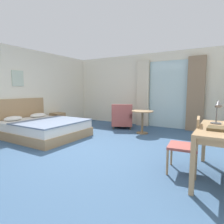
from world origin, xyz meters
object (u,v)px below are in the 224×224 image
(nightstand, at_px, (58,119))
(round_cafe_table, at_px, (142,117))
(desk_chair, at_px, (189,142))
(desk_lamp, at_px, (218,109))
(framed_picture, at_px, (18,78))
(bed, at_px, (42,127))
(writing_desk, at_px, (221,134))
(armchair_by_window, at_px, (122,118))
(closed_book, at_px, (217,128))

(nightstand, bearing_deg, round_cafe_table, 8.51)
(desk_chair, relative_size, desk_lamp, 2.15)
(nightstand, xyz_separation_m, framed_picture, (-0.22, -1.35, 1.43))
(bed, relative_size, writing_desk, 1.60)
(nightstand, distance_m, desk_lamp, 5.43)
(desk_chair, xyz_separation_m, armchair_by_window, (-2.58, 2.61, -0.17))
(closed_book, bearing_deg, desk_chair, 154.96)
(writing_desk, height_order, desk_lamp, desk_lamp)
(bed, xyz_separation_m, desk_chair, (3.98, -0.39, 0.24))
(bed, distance_m, closed_book, 4.43)
(desk_lamp, xyz_separation_m, closed_book, (0.02, -0.43, -0.24))
(nightstand, relative_size, round_cafe_table, 0.70)
(nightstand, height_order, round_cafe_table, round_cafe_table)
(desk_chair, relative_size, round_cafe_table, 1.29)
(bed, bearing_deg, round_cafe_table, 38.12)
(nightstand, bearing_deg, writing_desk, -18.33)
(bed, xyz_separation_m, desk_lamp, (4.34, -0.14, 0.78))
(bed, relative_size, framed_picture, 4.74)
(nightstand, xyz_separation_m, desk_chair, (4.80, -1.73, 0.26))
(desk_chair, height_order, round_cafe_table, desk_chair)
(bed, distance_m, round_cafe_table, 2.95)
(writing_desk, distance_m, desk_chair, 0.46)
(desk_chair, height_order, framed_picture, framed_picture)
(desk_lamp, bearing_deg, framed_picture, 178.48)
(armchair_by_window, bearing_deg, closed_book, -43.47)
(desk_lamp, height_order, framed_picture, framed_picture)
(nightstand, height_order, writing_desk, writing_desk)
(writing_desk, height_order, round_cafe_table, writing_desk)
(writing_desk, relative_size, desk_chair, 1.55)
(framed_picture, bearing_deg, closed_book, -6.11)
(writing_desk, xyz_separation_m, desk_lamp, (-0.06, 0.24, 0.35))
(desk_lamp, distance_m, round_cafe_table, 2.86)
(writing_desk, height_order, desk_chair, desk_chair)
(closed_book, relative_size, round_cafe_table, 0.41)
(bed, relative_size, desk_chair, 2.47)
(framed_picture, bearing_deg, desk_chair, -4.42)
(closed_book, bearing_deg, round_cafe_table, 132.04)
(armchair_by_window, bearing_deg, desk_chair, -45.39)
(closed_book, xyz_separation_m, round_cafe_table, (-2.04, 2.39, -0.28))
(bed, distance_m, armchair_by_window, 2.63)
(round_cafe_table, relative_size, framed_picture, 1.48)
(desk_lamp, height_order, armchair_by_window, desk_lamp)
(desk_lamp, height_order, closed_book, desk_lamp)
(nightstand, relative_size, desk_chair, 0.54)
(desk_chair, height_order, closed_book, desk_chair)
(framed_picture, bearing_deg, writing_desk, -4.06)
(bed, bearing_deg, desk_lamp, -1.88)
(closed_book, bearing_deg, bed, 173.96)
(round_cafe_table, distance_m, framed_picture, 3.98)
(round_cafe_table, bearing_deg, nightstand, -171.49)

